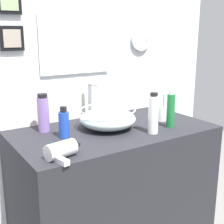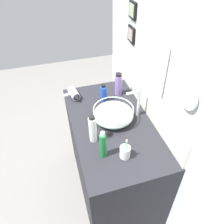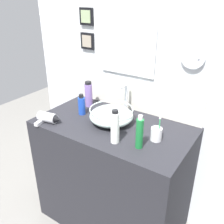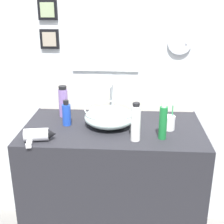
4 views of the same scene
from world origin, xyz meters
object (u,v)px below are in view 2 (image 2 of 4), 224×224
object	(u,v)px
spray_bottle	(103,145)
hair_drier	(74,94)
faucet	(137,100)
shampoo_bottle	(118,84)
glass_bowl_sink	(113,114)
soap_dispenser	(103,93)
toothbrush_cup	(125,152)
lotion_bottle	(93,129)

from	to	relation	value
spray_bottle	hair_drier	bearing A→B (deg)	-173.82
faucet	shampoo_bottle	xyz separation A→B (m)	(-0.33, -0.05, -0.05)
shampoo_bottle	glass_bowl_sink	bearing A→B (deg)	-24.58
soap_dispenser	spray_bottle	bearing A→B (deg)	-15.70
glass_bowl_sink	toothbrush_cup	xyz separation A→B (m)	(0.37, -0.04, -0.02)
faucet	shampoo_bottle	bearing A→B (deg)	-171.94
glass_bowl_sink	hair_drier	world-z (taller)	glass_bowl_sink
toothbrush_cup	spray_bottle	distance (m)	0.16
lotion_bottle	faucet	bearing A→B (deg)	112.31
hair_drier	faucet	bearing A→B (deg)	48.92
lotion_bottle	shampoo_bottle	distance (m)	0.61
faucet	toothbrush_cup	distance (m)	0.45
glass_bowl_sink	soap_dispenser	distance (m)	0.28
soap_dispenser	shampoo_bottle	size ratio (longest dim) A/B	0.77
shampoo_bottle	toothbrush_cup	bearing A→B (deg)	-14.84
hair_drier	lotion_bottle	bearing A→B (deg)	4.74
glass_bowl_sink	faucet	xyz separation A→B (m)	(-0.00, 0.20, 0.10)
glass_bowl_sink	shampoo_bottle	distance (m)	0.36
soap_dispenser	spray_bottle	xyz separation A→B (m)	(0.60, -0.17, 0.03)
faucet	hair_drier	bearing A→B (deg)	-131.08
glass_bowl_sink	shampoo_bottle	world-z (taller)	shampoo_bottle
toothbrush_cup	soap_dispenser	bearing A→B (deg)	177.26
spray_bottle	faucet	bearing A→B (deg)	131.04
hair_drier	toothbrush_cup	size ratio (longest dim) A/B	1.06
glass_bowl_sink	soap_dispenser	xyz separation A→B (m)	(-0.28, -0.00, 0.01)
glass_bowl_sink	hair_drier	distance (m)	0.46
glass_bowl_sink	hair_drier	size ratio (longest dim) A/B	1.69
glass_bowl_sink	shampoo_bottle	bearing A→B (deg)	155.42
glass_bowl_sink	toothbrush_cup	world-z (taller)	toothbrush_cup
shampoo_bottle	lotion_bottle	bearing A→B (deg)	-35.71
lotion_bottle	spray_bottle	distance (m)	0.16
glass_bowl_sink	spray_bottle	distance (m)	0.37
toothbrush_cup	lotion_bottle	bearing A→B (deg)	-141.38
soap_dispenser	lotion_bottle	bearing A→B (deg)	-24.32
lotion_bottle	shampoo_bottle	size ratio (longest dim) A/B	1.05
faucet	toothbrush_cup	bearing A→B (deg)	-31.85
toothbrush_cup	shampoo_bottle	bearing A→B (deg)	165.16
lotion_bottle	spray_bottle	world-z (taller)	lotion_bottle
hair_drier	toothbrush_cup	bearing A→B (deg)	15.64
glass_bowl_sink	faucet	world-z (taller)	faucet
toothbrush_cup	shampoo_bottle	xyz separation A→B (m)	(-0.70, 0.19, 0.06)
spray_bottle	shampoo_bottle	bearing A→B (deg)	153.57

